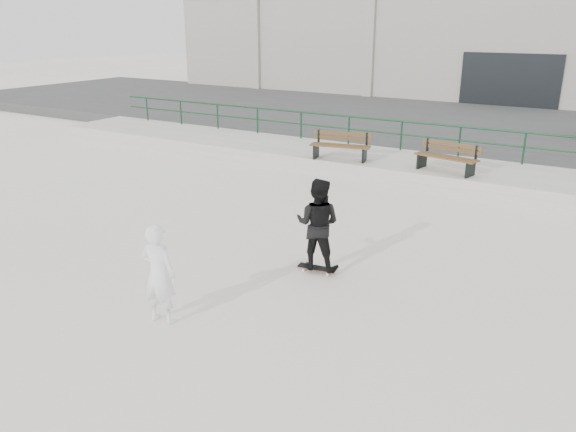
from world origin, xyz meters
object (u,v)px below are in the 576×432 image
Objects in this scene: skateboard at (317,268)px; seated_skater at (159,274)px; bench_left at (341,146)px; standing_skater at (318,224)px; bench_right at (447,157)px.

skateboard is 3.42m from seated_skater.
skateboard is at bearing -79.28° from bench_left.
seated_skater is at bearing 57.12° from standing_skater.
bench_right is at bearing 78.95° from skateboard.
standing_skater is at bearing -120.73° from seated_skater.
skateboard is at bearing -81.49° from bench_right.
bench_right reaches higher than skateboard.
standing_skater is (-0.44, -7.27, 0.08)m from bench_right.
seated_skater is (1.68, -10.13, -0.08)m from bench_left.
seated_skater is at bearing -87.46° from bench_right.
bench_left is 1.02× the size of bench_right.
bench_right is 7.28m from standing_skater.
bench_left is at bearing -77.56° from standing_skater.
seated_skater is (-1.72, -10.34, -0.07)m from bench_right.
bench_left is 7.70m from skateboard.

